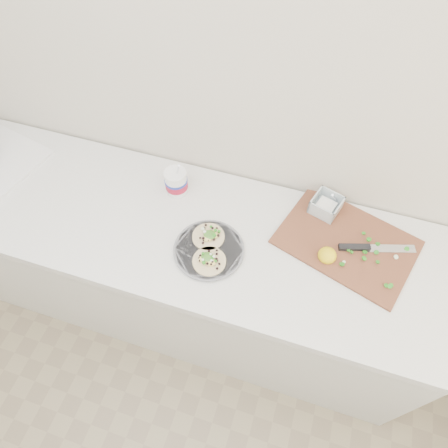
% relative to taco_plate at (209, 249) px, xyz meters
% --- Properties ---
extents(counter, '(2.44, 0.66, 0.90)m').
position_rel_taco_plate_xyz_m(counter, '(-0.24, 0.09, -0.47)').
color(counter, silver).
rests_on(counter, ground).
extents(taco_plate, '(0.28, 0.28, 0.04)m').
position_rel_taco_plate_xyz_m(taco_plate, '(0.00, 0.00, 0.00)').
color(taco_plate, slate).
rests_on(taco_plate, counter).
extents(tub, '(0.10, 0.10, 0.22)m').
position_rel_taco_plate_xyz_m(tub, '(-0.23, 0.25, 0.05)').
color(tub, white).
rests_on(tub, counter).
extents(cutboard, '(0.59, 0.49, 0.08)m').
position_rel_taco_plate_xyz_m(cutboard, '(0.50, 0.21, 0.00)').
color(cutboard, brown).
rests_on(cutboard, counter).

